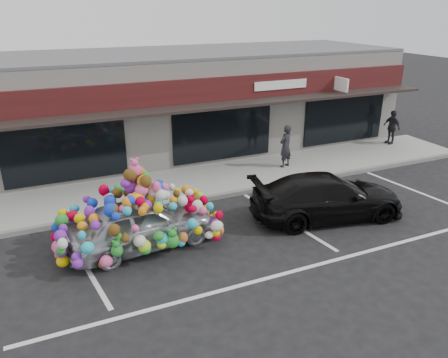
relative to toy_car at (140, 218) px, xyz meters
name	(u,v)px	position (x,y,z in m)	size (l,w,h in m)	color
ground	(203,241)	(1.62, -0.44, -0.84)	(90.00, 90.00, 0.00)	black
shop_building	(130,106)	(1.62, 8.01, 1.32)	(24.00, 7.20, 4.31)	silver
sidewalk	(162,188)	(1.62, 3.56, -0.77)	(26.00, 3.00, 0.15)	gray
kerb	(175,204)	(1.62, 2.06, -0.77)	(26.00, 0.18, 0.16)	slate
parking_stripe_left	(84,263)	(-1.58, -0.24, -0.84)	(0.12, 4.40, 0.01)	silver
parking_stripe_mid	(285,220)	(4.42, -0.24, -0.84)	(0.12, 4.40, 0.01)	silver
parking_stripe_right	(417,191)	(9.82, -0.24, -0.84)	(0.12, 4.40, 0.01)	silver
lane_line	(310,267)	(3.62, -2.74, -0.84)	(14.00, 0.12, 0.01)	silver
toy_car	(140,218)	(0.00, 0.00, 0.00)	(2.91, 4.46, 2.49)	#91979B
black_sedan	(327,197)	(5.67, -0.57, -0.16)	(4.73, 1.92, 1.37)	black
pedestrian_a	(286,146)	(6.67, 3.55, 0.15)	(0.62, 0.40, 1.69)	black
pedestrian_c	(391,127)	(12.78, 4.28, 0.09)	(0.38, 0.91, 1.56)	black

